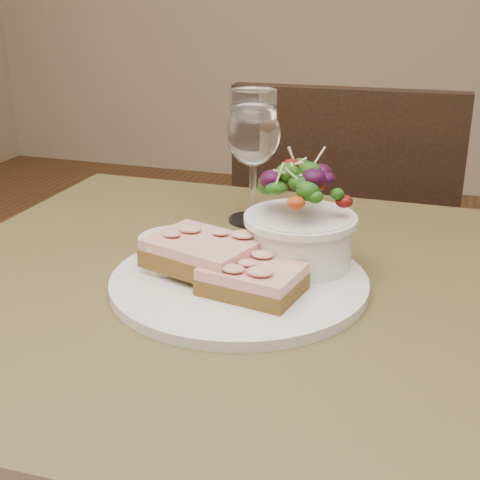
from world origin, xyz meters
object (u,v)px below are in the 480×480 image
(dinner_plate, at_px, (239,282))
(salad_bowl, at_px, (300,216))
(sandwich_back, at_px, (203,253))
(ramekin, at_px, (174,250))
(cafe_table, at_px, (238,375))
(chair_far, at_px, (342,343))
(sandwich_front, at_px, (252,279))
(wine_glass, at_px, (253,137))

(dinner_plate, height_order, salad_bowl, salad_bowl)
(sandwich_back, distance_m, ramekin, 0.04)
(salad_bowl, bearing_deg, cafe_table, -120.23)
(chair_far, xyz_separation_m, ramekin, (-0.11, -0.70, 0.49))
(sandwich_front, distance_m, sandwich_back, 0.08)
(cafe_table, bearing_deg, sandwich_back, 154.32)
(ramekin, distance_m, wine_glass, 0.23)
(dinner_plate, distance_m, salad_bowl, 0.10)
(chair_far, height_order, salad_bowl, chair_far)
(dinner_plate, relative_size, wine_glass, 1.68)
(chair_far, distance_m, wine_glass, 0.76)
(dinner_plate, relative_size, ramekin, 3.87)
(salad_bowl, bearing_deg, wine_glass, 123.88)
(dinner_plate, bearing_deg, sandwich_back, -178.85)
(sandwich_front, xyz_separation_m, sandwich_back, (-0.07, 0.03, 0.01))
(ramekin, bearing_deg, salad_bowl, 20.44)
(sandwich_back, bearing_deg, cafe_table, -8.44)
(wine_glass, bearing_deg, salad_bowl, -56.12)
(ramekin, bearing_deg, sandwich_back, -12.84)
(cafe_table, relative_size, wine_glass, 4.57)
(sandwich_front, xyz_separation_m, wine_glass, (-0.08, 0.25, 0.10))
(ramekin, xyz_separation_m, salad_bowl, (0.14, 0.05, 0.04))
(chair_far, relative_size, ramekin, 11.86)
(cafe_table, height_order, chair_far, chair_far)
(cafe_table, xyz_separation_m, sandwich_back, (-0.05, 0.02, 0.14))
(ramekin, bearing_deg, chair_far, 81.36)
(sandwich_back, bearing_deg, dinner_plate, 18.39)
(cafe_table, distance_m, sandwich_front, 0.13)
(ramekin, bearing_deg, sandwich_front, -20.34)
(salad_bowl, height_order, wine_glass, wine_glass)
(sandwich_front, xyz_separation_m, salad_bowl, (0.03, 0.09, 0.04))
(sandwich_front, height_order, wine_glass, wine_glass)
(sandwich_back, distance_m, salad_bowl, 0.12)
(cafe_table, height_order, wine_glass, wine_glass)
(sandwich_front, bearing_deg, wine_glass, 117.02)
(chair_far, height_order, sandwich_back, chair_far)
(dinner_plate, xyz_separation_m, sandwich_front, (0.03, -0.03, 0.02))
(chair_far, height_order, ramekin, chair_far)
(ramekin, height_order, wine_glass, wine_glass)
(ramekin, distance_m, salad_bowl, 0.15)
(chair_far, bearing_deg, wine_glass, 79.08)
(dinner_plate, bearing_deg, cafe_table, -75.81)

